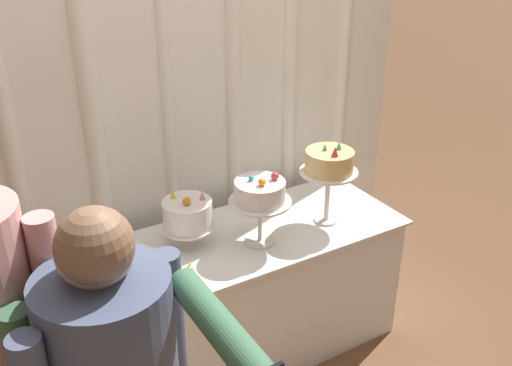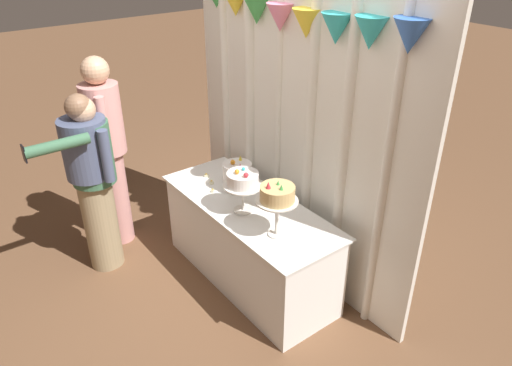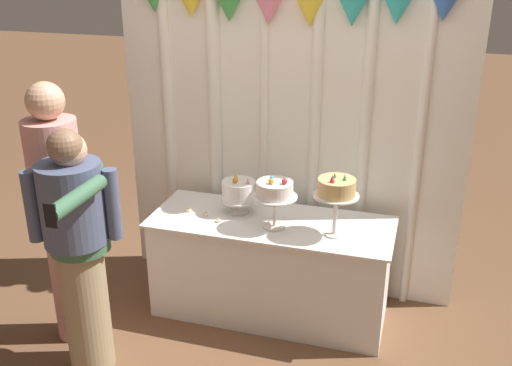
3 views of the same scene
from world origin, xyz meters
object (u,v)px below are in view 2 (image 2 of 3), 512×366
cake_table (249,242)px  guest_man_pink_jacket (92,180)px  cake_display_leftmost (237,172)px  tealight_near_left (212,183)px  guest_girl_blue_dress (94,180)px  guest_man_dark_suit (107,146)px  cake_display_center (243,181)px  tealight_far_left (206,176)px  cake_display_rightmost (277,196)px  tealight_near_right (213,191)px

cake_table → guest_man_pink_jacket: (-0.92, -0.90, 0.48)m
cake_display_leftmost → tealight_near_left: bearing=-148.6°
guest_girl_blue_dress → guest_man_pink_jacket: guest_man_pink_jacket is taller
cake_table → guest_man_dark_suit: 1.49m
cake_table → cake_display_leftmost: size_ratio=6.06×
guest_man_dark_suit → cake_display_center: bearing=23.5°
cake_display_leftmost → tealight_far_left: (-0.34, -0.09, -0.15)m
cake_table → guest_man_dark_suit: guest_man_dark_suit is taller
guest_girl_blue_dress → guest_man_pink_jacket: (-0.00, -0.02, 0.01)m
cake_display_center → guest_girl_blue_dress: bearing=-140.6°
guest_man_dark_suit → guest_man_pink_jacket: size_ratio=1.12×
cake_display_center → cake_display_rightmost: (0.40, 0.00, 0.06)m
cake_display_center → tealight_near_right: bearing=-175.6°
cake_display_leftmost → cake_display_center: cake_display_center is taller
cake_display_leftmost → tealight_far_left: size_ratio=6.01×
cake_display_leftmost → tealight_near_right: size_ratio=7.32×
tealight_near_left → guest_man_dark_suit: 0.97m
tealight_near_right → guest_man_pink_jacket: guest_man_pink_jacket is taller
guest_girl_blue_dress → cake_table: bearing=43.7°
guest_girl_blue_dress → tealight_near_right: bearing=52.8°
guest_man_pink_jacket → cake_table: bearing=44.3°
cake_table → tealight_near_left: size_ratio=43.43×
cake_display_rightmost → guest_girl_blue_dress: guest_girl_blue_dress is taller
cake_table → guest_man_pink_jacket: 1.37m
cake_display_rightmost → tealight_near_right: 0.85m
cake_display_leftmost → guest_girl_blue_dress: (-0.66, -0.95, -0.05)m
cake_display_center → tealight_near_right: size_ratio=9.73×
cake_display_leftmost → cake_display_center: bearing=-28.3°
cake_display_center → guest_man_dark_suit: guest_man_dark_suit is taller
cake_display_leftmost → guest_girl_blue_dress: 1.16m
cake_display_rightmost → tealight_far_left: (-1.05, 0.07, -0.31)m
tealight_far_left → cake_display_rightmost: bearing=-3.7°
tealight_near_left → guest_man_pink_jacket: bearing=-118.5°
guest_man_dark_suit → tealight_near_left: bearing=38.0°
cake_display_rightmost → guest_girl_blue_dress: bearing=-149.9°
cake_display_center → tealight_near_left: 0.57m
cake_display_rightmost → guest_man_dark_suit: size_ratio=0.25×
cake_table → guest_girl_blue_dress: (-0.92, -0.88, 0.47)m
guest_girl_blue_dress → tealight_near_left: bearing=61.1°
tealight_far_left → tealight_near_left: (0.14, -0.03, 0.00)m
tealight_far_left → guest_man_pink_jacket: 0.94m
cake_display_center → guest_girl_blue_dress: 1.26m
cake_table → cake_display_center: size_ratio=4.56×
guest_girl_blue_dress → guest_man_pink_jacket: size_ratio=0.98×
tealight_near_left → guest_man_pink_jacket: (-0.46, -0.85, 0.10)m
cake_display_leftmost → guest_man_dark_suit: (-0.95, -0.71, 0.08)m
cake_table → guest_man_pink_jacket: bearing=-135.7°
cake_table → cake_display_rightmost: 0.82m
tealight_far_left → guest_girl_blue_dress: size_ratio=0.03×
cake_table → cake_display_rightmost: cake_display_rightmost is taller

